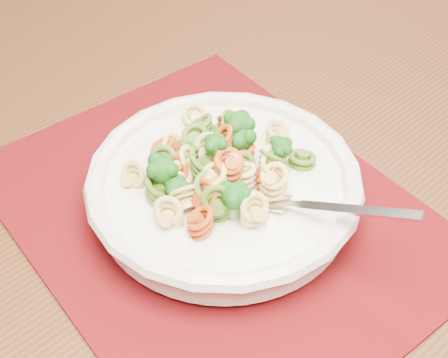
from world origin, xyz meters
The scene contains 5 objects.
dining_table centered at (-0.08, 0.06, 0.64)m, with size 1.67×1.34×0.73m.
placemat centered at (-0.08, -0.10, 0.73)m, with size 0.45×0.35×0.00m, color #4E0310.
pasta_bowl centered at (-0.08, -0.09, 0.77)m, with size 0.27×0.27×0.05m.
pasta_broccoli_heap centered at (-0.08, -0.09, 0.78)m, with size 0.23×0.23×0.06m, color #DECC6D, non-canonical shape.
fork centered at (-0.02, -0.10, 0.78)m, with size 0.19×0.02×0.01m, color silver, non-canonical shape.
Camera 1 is at (0.13, -0.47, 1.20)m, focal length 50.00 mm.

